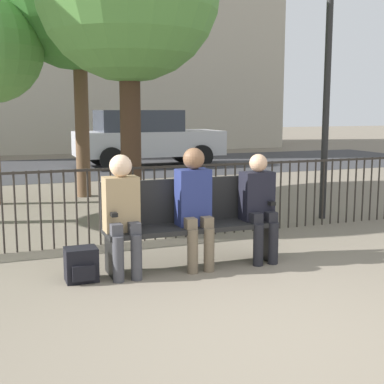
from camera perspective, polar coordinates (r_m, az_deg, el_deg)
ground_plane at (r=4.10m, az=10.02°, el=-15.06°), size 80.00×80.00×0.00m
park_bench at (r=5.67m, az=-0.29°, el=-2.91°), size 1.84×0.45×0.92m
seated_person_0 at (r=5.30m, az=-7.46°, el=-1.75°), size 0.34×0.39×1.22m
seated_person_1 at (r=5.52m, az=0.28°, el=-0.99°), size 0.34×0.39×1.26m
seated_person_2 at (r=5.84m, az=7.15°, el=-1.06°), size 0.34×0.39×1.18m
backpack at (r=5.32m, az=-11.72°, el=-7.61°), size 0.31×0.28×0.33m
fence_railing at (r=6.76m, az=-3.97°, el=-0.49°), size 9.01×0.03×0.95m
lamp_post at (r=8.29m, az=14.31°, el=13.64°), size 0.28×0.28×3.59m
street_surface at (r=15.41m, az=-13.61°, el=2.47°), size 24.00×6.00×0.01m
parked_car_1 at (r=15.60m, az=-4.95°, el=5.85°), size 4.20×1.94×1.62m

